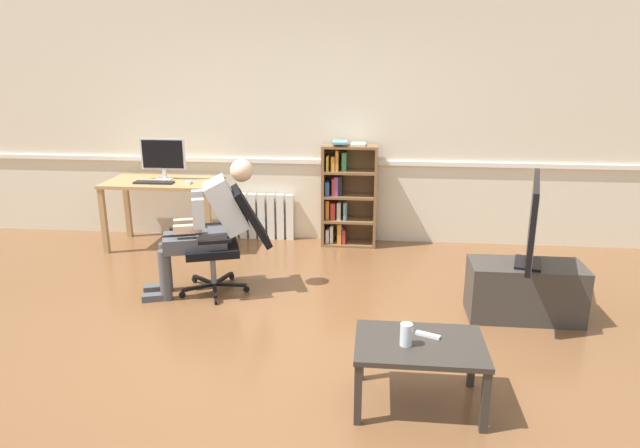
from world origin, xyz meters
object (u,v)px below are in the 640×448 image
computer_mouse (189,182)px  coffee_table (420,351)px  bookshelf (345,196)px  office_chair (230,236)px  computer_desk (164,190)px  radiator (262,216)px  spare_remote (428,335)px  tv_screen (533,221)px  drinking_glass (406,334)px  tv_stand (525,291)px  imac_monitor (163,156)px  person_seated (208,223)px  keyboard (154,182)px

computer_mouse → coffee_table: 3.53m
bookshelf → office_chair: size_ratio=1.25×
computer_desk → coffee_table: computer_desk is taller
radiator → office_chair: office_chair is taller
computer_mouse → spare_remote: computer_mouse is taller
tv_screen → bookshelf: bearing=56.9°
tv_screen → drinking_glass: tv_screen is taller
tv_stand → tv_screen: tv_screen is taller
bookshelf → coffee_table: bearing=-78.3°
radiator → spare_remote: size_ratio=5.04×
imac_monitor → bookshelf: size_ratio=0.42×
computer_desk → tv_stand: (3.57, -1.46, -0.42)m
person_seated → drinking_glass: person_seated is taller
drinking_glass → coffee_table: bearing=25.1°
radiator → tv_screen: (2.56, -1.85, 0.56)m
keyboard → bookshelf: bearing=11.8°
bookshelf → office_chair: (-0.95, -1.43, -0.04)m
keyboard → imac_monitor: bearing=79.7°
bookshelf → office_chair: bearing=-123.6°
computer_desk → coffee_table: size_ratio=1.60×
imac_monitor → tv_screen: (3.58, -1.53, -0.19)m
tv_screen → computer_mouse: bearing=82.5°
tv_screen → keyboard: bearing=84.9°
imac_monitor → coffee_table: imac_monitor is taller
imac_monitor → computer_mouse: size_ratio=5.01×
computer_mouse → tv_screen: tv_screen is taller
office_chair → tv_screen: bearing=64.4°
radiator → coffee_table: radiator is taller
coffee_table → spare_remote: spare_remote is taller
bookshelf → radiator: (-0.99, 0.10, -0.29)m
tv_stand → drinking_glass: 1.72m
tv_screen → spare_remote: 1.57m
tv_stand → coffee_table: bearing=-125.5°
tv_stand → keyboard: bearing=160.0°
person_seated → tv_stand: bearing=66.1°
imac_monitor → radiator: bearing=17.1°
person_seated → bookshelf: bearing=124.3°
person_seated → radiator: bearing=156.3°
coffee_table → radiator: bearing=117.1°
office_chair → drinking_glass: size_ratio=6.96×
spare_remote → tv_stand: bearing=167.5°
drinking_glass → radiator: bearing=115.6°
imac_monitor → radiator: size_ratio=0.66×
office_chair → tv_screen: 2.56m
imac_monitor → coffee_table: 3.94m
tv_screen → spare_remote: size_ratio=6.55×
drinking_glass → bookshelf: bearing=100.0°
keyboard → spare_remote: size_ratio=2.83×
bookshelf → imac_monitor: bearing=-174.0°
bookshelf → radiator: 1.03m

